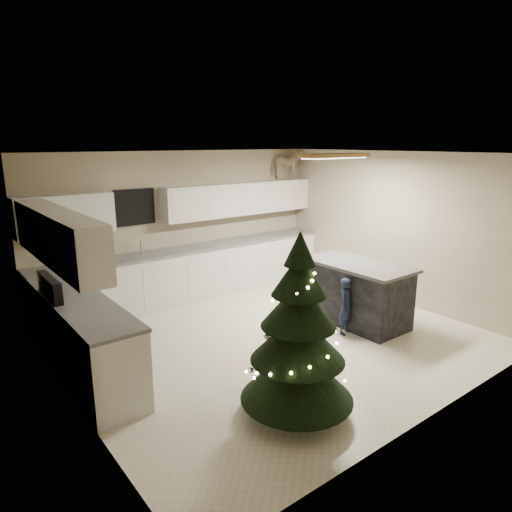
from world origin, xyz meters
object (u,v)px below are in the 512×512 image
island (356,292)px  rocking_horse (286,164)px  christmas_tree (298,342)px  toddler (346,306)px  bar_stool (302,281)px

island → rocking_horse: size_ratio=2.28×
christmas_tree → toddler: (1.96, 1.06, -0.37)m
christmas_tree → toddler: bearing=28.5°
island → christmas_tree: 2.77m
island → bar_stool: bearing=117.3°
island → toddler: island is taller
bar_stool → rocking_horse: (1.25, 1.86, 1.77)m
toddler → christmas_tree: bearing=-168.6°
toddler → rocking_horse: 3.67m
island → christmas_tree: christmas_tree is taller
christmas_tree → rocking_horse: 5.33m
toddler → rocking_horse: (1.32, 2.86, 1.89)m
christmas_tree → toddler: christmas_tree is taller
island → toddler: 0.53m
rocking_horse → toddler: bearing=178.7°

